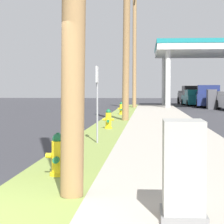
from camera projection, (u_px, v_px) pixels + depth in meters
fire_hydrant_nearest at (58, 157)px, 7.97m from camera, size 0.42×0.38×0.74m
fire_hydrant_second at (108, 120)px, 17.57m from camera, size 0.42×0.38×0.74m
fire_hydrant_third at (121, 109)px, 27.42m from camera, size 0.42×0.37×0.74m
utility_pole_midground at (126, 31)px, 21.54m from camera, size 0.51×2.03×8.20m
utility_pole_background at (135, 49)px, 37.93m from camera, size 0.38×1.40×9.47m
utility_cabinet at (183, 173)px, 5.36m from camera, size 0.52×0.67×1.14m
street_sign_post at (97, 88)px, 12.81m from camera, size 0.05×0.36×2.12m
car_teal_by_near_pump at (194, 98)px, 45.46m from camera, size 2.22×4.62×1.57m
truck_navy_at_forecourt at (208, 97)px, 41.34m from camera, size 2.50×5.54×1.97m
truck_black_at_far_bay at (191, 96)px, 49.14m from camera, size 2.47×5.53×1.97m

